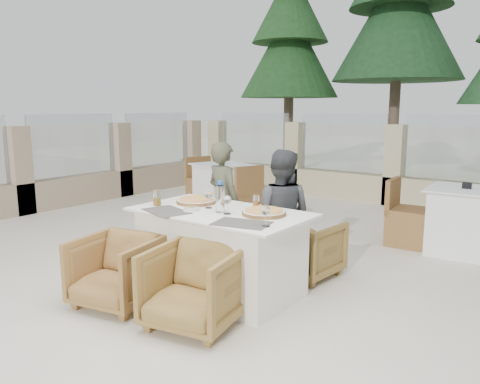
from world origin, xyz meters
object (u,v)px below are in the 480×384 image
Objects in this scene: pizza_right at (264,212)px; olive_dish at (192,209)px; water_bottle at (220,196)px; armchair_far_left at (236,233)px; wine_glass_centre at (209,198)px; pizza_left at (196,201)px; bg_table_a at (222,187)px; diner_right at (280,215)px; beer_glass_left at (157,198)px; armchair_near_right at (194,287)px; armchair_near_left at (117,271)px; beer_glass_right at (256,201)px; armchair_far_right at (306,248)px; bg_table_b at (464,221)px; dining_table at (220,252)px; wine_glass_near at (227,204)px; wine_glass_corner at (266,215)px; diner_left at (224,201)px.

olive_dish is at bearing -156.27° from pizza_right.
water_bottle is 1.24m from armchair_far_left.
pizza_left is at bearing 157.67° from wine_glass_centre.
wine_glass_centre is at bearing -32.66° from bg_table_a.
water_bottle is 0.74m from diner_right.
armchair_near_right is (0.90, -0.47, -0.53)m from beer_glass_left.
bg_table_a is at bearing -40.14° from armchair_far_left.
pizza_right is at bearing -1.51° from pizza_left.
wine_glass_centre is at bearing 77.68° from olive_dish.
pizza_right reaches higher than armchair_near_left.
beer_glass_left is at bearing 24.01° from diner_right.
diner_right is (0.22, 0.65, -0.26)m from water_bottle.
beer_glass_right reaches higher than armchair_far_right.
olive_dish is 0.07× the size of bg_table_a.
bg_table_b is (1.93, 2.49, -0.41)m from pizza_left.
dining_table is 0.59m from pizza_left.
wine_glass_centre reaches higher than armchair_far_left.
beer_glass_right is at bearing -123.69° from bg_table_b.
beer_glass_right is at bearing 65.12° from water_bottle.
beer_glass_right is 0.10× the size of diner_right.
wine_glass_near is 0.29× the size of armchair_far_left.
wine_glass_corner is at bearing -110.91° from bg_table_b.
wine_glass_near reaches higher than pizza_right.
water_bottle is at bearing -30.83° from bg_table_a.
water_bottle is (0.03, -0.03, 0.53)m from dining_table.
armchair_far_right is at bearing 101.84° from wine_glass_corner.
wine_glass_near is at bearing -149.24° from pizza_right.
pizza_left is at bearing 18.47° from diner_right.
beer_glass_right is (-0.46, 0.52, -0.03)m from wine_glass_corner.
armchair_far_right is 0.95× the size of armchair_near_left.
dining_table is 0.50m from wine_glass_near.
pizza_right is 1.37m from armchair_near_left.
pizza_right is 0.23× the size of bg_table_a.
dining_table is 0.50m from wine_glass_centre.
wine_glass_corner is at bearing -3.84° from olive_dish.
pizza_right is at bearing 126.25° from wine_glass_corner.
armchair_far_left is 1.00× the size of armchair_far_right.
diner_left reaches higher than water_bottle.
wine_glass_corner is at bearing -17.14° from wine_glass_near.
beer_glass_right is 0.38m from diner_right.
beer_glass_left is 0.11× the size of diner_left.
armchair_far_left is at bearing 4.02° from armchair_far_right.
wine_glass_near is 1.11m from armchair_near_left.
armchair_far_right reaches higher than armchair_far_left.
dining_table is 2.53× the size of armchair_far_right.
wine_glass_centre is 0.51m from beer_glass_left.
armchair_near_right is (-0.37, -0.43, -0.55)m from wine_glass_corner.
beer_glass_right is at bearing 81.13° from wine_glass_near.
pizza_right is 3.75m from bg_table_a.
pizza_left is at bearing 54.41° from beer_glass_left.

